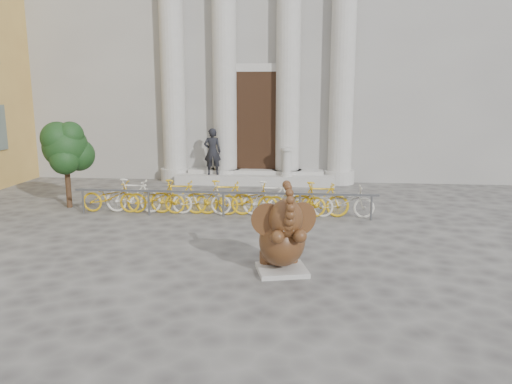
# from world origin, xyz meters

# --- Properties ---
(ground) EXTENTS (80.00, 80.00, 0.00)m
(ground) POSITION_xyz_m (0.00, 0.00, 0.00)
(ground) COLOR #474442
(ground) RESTS_ON ground
(classical_building) EXTENTS (22.00, 10.70, 12.00)m
(classical_building) POSITION_xyz_m (0.00, 14.93, 5.98)
(classical_building) COLOR gray
(classical_building) RESTS_ON ground
(entrance_steps) EXTENTS (6.00, 1.20, 0.36)m
(entrance_steps) POSITION_xyz_m (0.00, 9.40, 0.18)
(entrance_steps) COLOR #A8A59E
(entrance_steps) RESTS_ON ground
(elephant_statue) EXTENTS (1.22, 1.47, 1.87)m
(elephant_statue) POSITION_xyz_m (1.46, -0.08, 0.68)
(elephant_statue) COLOR #A8A59E
(elephant_statue) RESTS_ON ground
(bike_rack) EXTENTS (8.59, 0.53, 1.00)m
(bike_rack) POSITION_xyz_m (-0.39, 4.44, 0.50)
(bike_rack) COLOR slate
(bike_rack) RESTS_ON ground
(tree) EXTENTS (1.50, 1.37, 2.61)m
(tree) POSITION_xyz_m (-5.22, 4.88, 1.82)
(tree) COLOR #332114
(tree) RESTS_ON ground
(pedestrian) EXTENTS (0.70, 0.52, 1.76)m
(pedestrian) POSITION_xyz_m (-1.60, 9.18, 1.24)
(pedestrian) COLOR black
(pedestrian) RESTS_ON entrance_steps
(balustrade_post) EXTENTS (0.44, 0.44, 1.07)m
(balustrade_post) POSITION_xyz_m (1.21, 9.10, 0.85)
(balustrade_post) COLOR #A8A59E
(balustrade_post) RESTS_ON entrance_steps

